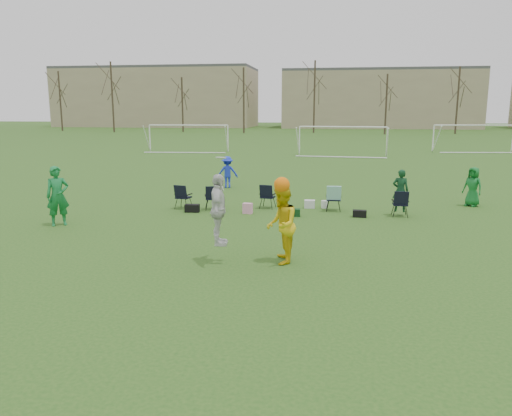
% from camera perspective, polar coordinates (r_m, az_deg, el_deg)
% --- Properties ---
extents(ground, '(260.00, 260.00, 0.00)m').
position_cam_1_polar(ground, '(12.09, -7.45, -7.78)').
color(ground, '#245019').
rests_on(ground, ground).
extents(fielder_green_near, '(0.89, 0.83, 2.04)m').
position_cam_1_polar(fielder_green_near, '(18.19, -21.72, 1.29)').
color(fielder_green_near, '#157636').
rests_on(fielder_green_near, ground).
extents(fielder_blue, '(1.12, 0.79, 1.58)m').
position_cam_1_polar(fielder_blue, '(25.12, -3.27, 4.12)').
color(fielder_blue, '#1C32D2').
rests_on(fielder_blue, ground).
extents(fielder_green_far, '(0.92, 0.91, 1.61)m').
position_cam_1_polar(fielder_green_far, '(22.15, 23.53, 2.25)').
color(fielder_green_far, '#126827').
rests_on(fielder_green_far, ground).
extents(center_contest, '(2.32, 1.34, 2.76)m').
position_cam_1_polar(center_contest, '(12.73, 0.29, -1.19)').
color(center_contest, silver).
rests_on(center_contest, ground).
extents(sideline_setup, '(9.03, 2.04, 1.74)m').
position_cam_1_polar(sideline_setup, '(19.36, 4.55, 1.13)').
color(sideline_setup, '#0F3A1E').
rests_on(sideline_setup, ground).
extents(goal_left, '(7.39, 0.76, 2.46)m').
position_cam_1_polar(goal_left, '(46.91, -7.73, 8.78)').
color(goal_left, white).
rests_on(goal_left, ground).
extents(goal_mid, '(7.40, 0.63, 2.46)m').
position_cam_1_polar(goal_mid, '(43.01, 9.87, 8.49)').
color(goal_mid, white).
rests_on(goal_mid, ground).
extents(goal_right, '(7.35, 1.14, 2.46)m').
position_cam_1_polar(goal_right, '(50.62, 23.61, 8.12)').
color(goal_right, white).
rests_on(goal_right, ground).
extents(tree_line, '(110.28, 3.28, 11.40)m').
position_cam_1_polar(tree_line, '(80.86, 6.80, 12.08)').
color(tree_line, '#382B21').
rests_on(tree_line, ground).
extents(building_row, '(126.00, 16.00, 13.00)m').
position_cam_1_polar(building_row, '(107.03, 10.90, 12.24)').
color(building_row, tan).
rests_on(building_row, ground).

